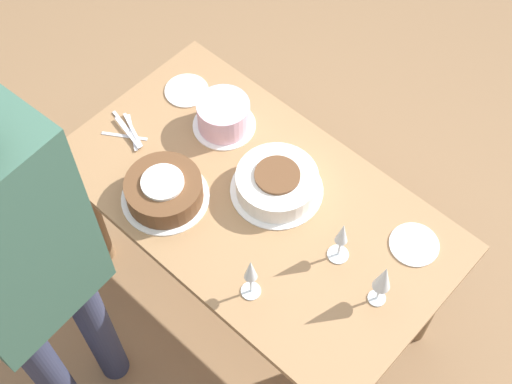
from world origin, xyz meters
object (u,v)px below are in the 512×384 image
object	(u,v)px
wine_glass_near	(383,278)
cake_back_decorated	(224,116)
cake_center_white	(277,183)
wine_glass_far	(342,236)
person_cutting	(22,266)
cake_front_chocolate	(164,190)
wine_glass_extra	(251,272)

from	to	relation	value
wine_glass_near	cake_back_decorated	bearing A→B (deg)	168.40
cake_center_white	wine_glass_far	distance (m)	0.33
wine_glass_near	person_cutting	size ratio (longest dim) A/B	0.12
cake_front_chocolate	cake_back_decorated	distance (m)	0.37
wine_glass_near	person_cutting	xyz separation A→B (m)	(-0.71, -0.72, 0.18)
wine_glass_far	wine_glass_extra	bearing A→B (deg)	-112.71
wine_glass_near	wine_glass_far	size ratio (longest dim) A/B	1.09
cake_back_decorated	wine_glass_near	distance (m)	0.85
wine_glass_far	person_cutting	distance (m)	0.94
wine_glass_far	wine_glass_extra	distance (m)	0.31
cake_center_white	wine_glass_extra	xyz separation A→B (m)	(0.19, -0.34, 0.09)
cake_center_white	wine_glass_far	world-z (taller)	wine_glass_far
wine_glass_far	wine_glass_near	bearing A→B (deg)	-11.51
cake_back_decorated	wine_glass_near	bearing A→B (deg)	-11.60
cake_back_decorated	person_cutting	xyz separation A→B (m)	(0.11, -0.89, 0.26)
cake_front_chocolate	cake_back_decorated	bearing A→B (deg)	100.83
person_cutting	wine_glass_far	bearing A→B (deg)	-38.46
wine_glass_extra	person_cutting	size ratio (longest dim) A/B	0.12
wine_glass_near	cake_center_white	bearing A→B (deg)	169.78
cake_back_decorated	wine_glass_far	world-z (taller)	wine_glass_far
cake_front_chocolate	wine_glass_far	world-z (taller)	wine_glass_far
cake_front_chocolate	cake_center_white	bearing A→B (deg)	47.32
person_cutting	cake_center_white	bearing A→B (deg)	-18.44
cake_front_chocolate	wine_glass_near	bearing A→B (deg)	14.08
wine_glass_extra	cake_center_white	bearing A→B (deg)	119.73
cake_back_decorated	wine_glass_far	bearing A→B (deg)	-11.63
cake_front_chocolate	wine_glass_far	size ratio (longest dim) A/B	1.57
cake_back_decorated	person_cutting	size ratio (longest dim) A/B	0.13
wine_glass_near	cake_front_chocolate	bearing A→B (deg)	-165.92
cake_center_white	person_cutting	world-z (taller)	person_cutting
wine_glass_extra	person_cutting	distance (m)	0.65
cake_center_white	wine_glass_far	xyz separation A→B (m)	(0.31, -0.05, 0.08)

